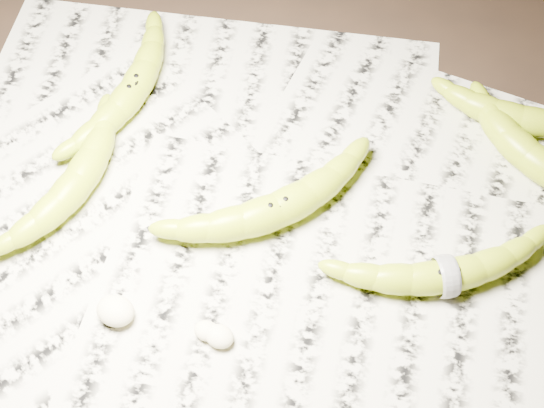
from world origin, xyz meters
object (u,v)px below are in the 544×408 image
at_px(banana_left_a, 133,88).
at_px(banana_taped, 446,275).
at_px(banana_left_b, 77,179).
at_px(banana_upper_a, 521,117).
at_px(banana_center, 277,208).
at_px(banana_upper_b, 530,155).

bearing_deg(banana_left_a, banana_taped, -103.02).
relative_size(banana_left_b, banana_upper_a, 1.07).
bearing_deg(banana_upper_a, banana_left_b, -153.77).
relative_size(banana_left_b, banana_center, 0.88).
xyz_separation_m(banana_center, banana_upper_a, (0.20, 0.23, -0.00)).
height_order(banana_center, banana_taped, banana_center).
bearing_deg(banana_taped, banana_left_a, 134.29).
xyz_separation_m(banana_left_a, banana_upper_b, (0.45, 0.10, 0.00)).
height_order(banana_left_a, banana_center, banana_center).
bearing_deg(banana_upper_b, banana_center, -116.13).
distance_m(banana_taped, banana_upper_a, 0.23).
relative_size(banana_left_a, banana_upper_a, 1.15).
relative_size(banana_taped, banana_upper_b, 1.14).
height_order(banana_left_b, banana_center, banana_center).
xyz_separation_m(banana_taped, banana_upper_a, (0.02, 0.23, -0.00)).
xyz_separation_m(banana_center, banana_taped, (0.19, 0.00, -0.00)).
relative_size(banana_left_a, banana_upper_b, 1.12).
bearing_deg(banana_taped, banana_upper_a, 51.23).
distance_m(banana_center, banana_taped, 0.19).
xyz_separation_m(banana_left_b, banana_center, (0.21, 0.06, 0.00)).
bearing_deg(banana_upper_a, banana_center, -139.70).
distance_m(banana_center, banana_upper_a, 0.31).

